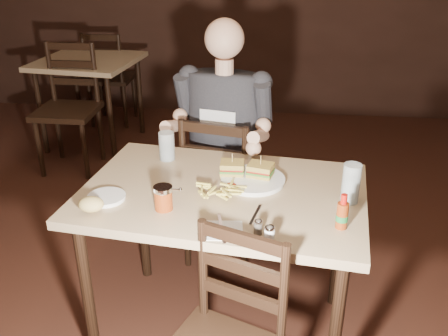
# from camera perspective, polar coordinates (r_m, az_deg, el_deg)

# --- Properties ---
(room_shell) EXTENTS (7.00, 7.00, 7.00)m
(room_shell) POSITION_cam_1_polar(r_m,az_deg,el_deg) (1.70, -8.34, 12.72)
(room_shell) COLOR black
(room_shell) RESTS_ON ground
(main_table) EXTENTS (1.28, 0.93, 0.77)m
(main_table) POSITION_cam_1_polar(r_m,az_deg,el_deg) (2.16, -0.14, -4.44)
(main_table) COLOR tan
(main_table) RESTS_ON ground
(bg_table) EXTENTS (0.89, 0.89, 0.77)m
(bg_table) POSITION_cam_1_polar(r_m,az_deg,el_deg) (4.55, -15.21, 10.85)
(bg_table) COLOR tan
(bg_table) RESTS_ON ground
(chair_far) EXTENTS (0.51, 0.54, 0.91)m
(chair_far) POSITION_cam_1_polar(r_m,az_deg,el_deg) (2.82, 0.10, -2.24)
(chair_far) COLOR black
(chair_far) RESTS_ON ground
(bg_chair_far) EXTENTS (0.42, 0.46, 0.91)m
(bg_chair_far) POSITION_cam_1_polar(r_m,az_deg,el_deg) (5.10, -12.79, 10.05)
(bg_chair_far) COLOR black
(bg_chair_far) RESTS_ON ground
(bg_chair_near) EXTENTS (0.45, 0.50, 0.98)m
(bg_chair_near) POSITION_cam_1_polar(r_m,az_deg,el_deg) (4.12, -17.53, 6.26)
(bg_chair_near) COLOR black
(bg_chair_near) RESTS_ON ground
(diner) EXTENTS (0.61, 0.52, 0.92)m
(diner) POSITION_cam_1_polar(r_m,az_deg,el_deg) (2.59, -0.22, 6.59)
(diner) COLOR #27272C
(diner) RESTS_ON chair_far
(dinner_plate) EXTENTS (0.30, 0.30, 0.02)m
(dinner_plate) POSITION_cam_1_polar(r_m,az_deg,el_deg) (2.19, 3.31, -1.46)
(dinner_plate) COLOR white
(dinner_plate) RESTS_ON main_table
(sandwich_left) EXTENTS (0.11, 0.09, 0.09)m
(sandwich_left) POSITION_cam_1_polar(r_m,az_deg,el_deg) (2.20, 0.95, 0.38)
(sandwich_left) COLOR gold
(sandwich_left) RESTS_ON dinner_plate
(sandwich_right) EXTENTS (0.12, 0.11, 0.10)m
(sandwich_right) POSITION_cam_1_polar(r_m,az_deg,el_deg) (2.19, 4.20, 0.14)
(sandwich_right) COLOR gold
(sandwich_right) RESTS_ON dinner_plate
(fries_pile) EXTENTS (0.25, 0.19, 0.04)m
(fries_pile) POSITION_cam_1_polar(r_m,az_deg,el_deg) (2.06, -0.54, -2.39)
(fries_pile) COLOR #E5D75B
(fries_pile) RESTS_ON dinner_plate
(ketchup_dollop) EXTENTS (0.05, 0.05, 0.01)m
(ketchup_dollop) POSITION_cam_1_polar(r_m,az_deg,el_deg) (2.12, 0.81, -1.97)
(ketchup_dollop) COLOR maroon
(ketchup_dollop) RESTS_ON dinner_plate
(glass_left) EXTENTS (0.08, 0.08, 0.14)m
(glass_left) POSITION_cam_1_polar(r_m,az_deg,el_deg) (2.40, -6.56, 2.51)
(glass_left) COLOR silver
(glass_left) RESTS_ON main_table
(glass_right) EXTENTS (0.08, 0.08, 0.17)m
(glass_right) POSITION_cam_1_polar(r_m,az_deg,el_deg) (2.06, 14.31, -1.71)
(glass_right) COLOR silver
(glass_right) RESTS_ON main_table
(hot_sauce) EXTENTS (0.05, 0.05, 0.14)m
(hot_sauce) POSITION_cam_1_polar(r_m,az_deg,el_deg) (1.88, 13.40, -4.84)
(hot_sauce) COLOR maroon
(hot_sauce) RESTS_ON main_table
(salt_shaker) EXTENTS (0.04, 0.04, 0.07)m
(salt_shaker) POSITION_cam_1_polar(r_m,az_deg,el_deg) (1.77, 5.21, -7.61)
(salt_shaker) COLOR white
(salt_shaker) RESTS_ON main_table
(pepper_shaker) EXTENTS (0.03, 0.03, 0.06)m
(pepper_shaker) POSITION_cam_1_polar(r_m,az_deg,el_deg) (1.82, 3.92, -6.75)
(pepper_shaker) COLOR #38332D
(pepper_shaker) RESTS_ON main_table
(syrup_dispenser) EXTENTS (0.08, 0.08, 0.10)m
(syrup_dispenser) POSITION_cam_1_polar(r_m,az_deg,el_deg) (1.98, -6.95, -3.42)
(syrup_dispenser) COLOR maroon
(syrup_dispenser) RESTS_ON main_table
(napkin) EXTENTS (0.16, 0.15, 0.00)m
(napkin) POSITION_cam_1_polar(r_m,az_deg,el_deg) (1.85, -0.07, -7.14)
(napkin) COLOR white
(napkin) RESTS_ON main_table
(knife) EXTENTS (0.05, 0.19, 0.00)m
(knife) POSITION_cam_1_polar(r_m,az_deg,el_deg) (1.86, -0.29, -6.88)
(knife) COLOR silver
(knife) RESTS_ON napkin
(fork) EXTENTS (0.04, 0.15, 0.00)m
(fork) POSITION_cam_1_polar(r_m,az_deg,el_deg) (1.94, 3.60, -5.34)
(fork) COLOR silver
(fork) RESTS_ON napkin
(side_plate) EXTENTS (0.17, 0.17, 0.01)m
(side_plate) POSITION_cam_1_polar(r_m,az_deg,el_deg) (2.11, -13.28, -3.37)
(side_plate) COLOR white
(side_plate) RESTS_ON main_table
(bread_roll) EXTENTS (0.11, 0.09, 0.06)m
(bread_roll) POSITION_cam_1_polar(r_m,az_deg,el_deg) (2.00, -14.95, -4.03)
(bread_roll) COLOR tan
(bread_roll) RESTS_ON side_plate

